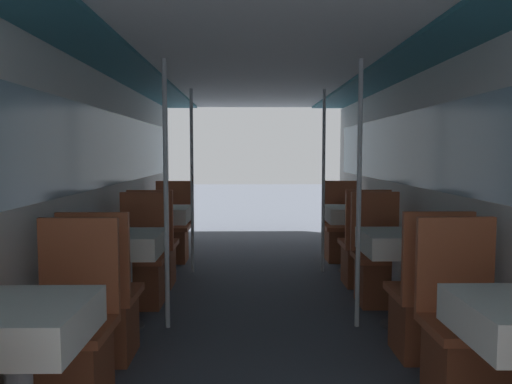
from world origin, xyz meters
The scene contains 22 objects.
wall_left centered at (-1.44, 2.73, 1.10)m, with size 0.05×8.26×2.08m.
wall_right centered at (1.44, 2.73, 1.10)m, with size 0.05×8.26×2.08m.
ceiling_panel centered at (0.00, 2.73, 2.12)m, with size 2.88×8.26×0.07m.
dining_table_left_0 centered at (-1.07, 0.64, 0.62)m, with size 0.58×0.58×0.75m.
chair_left_far_0 centered at (-1.07, 1.24, 0.30)m, with size 0.45×0.45×1.00m.
dining_table_left_1 centered at (-1.07, 2.45, 0.62)m, with size 0.58×0.58×0.75m.
chair_left_near_1 centered at (-1.07, 1.85, 0.30)m, with size 0.45×0.45×1.00m.
chair_left_far_1 centered at (-1.07, 3.05, 0.30)m, with size 0.45×0.45×1.00m.
support_pole_left_1 centered at (-0.75, 2.45, 1.04)m, with size 0.04×0.04×2.08m.
dining_table_left_2 centered at (-1.07, 4.26, 0.62)m, with size 0.58×0.58×0.75m.
chair_left_near_2 centered at (-1.07, 3.66, 0.30)m, with size 0.45×0.45×1.00m.
chair_left_far_2 centered at (-1.07, 4.86, 0.30)m, with size 0.45×0.45×1.00m.
support_pole_left_2 centered at (-0.75, 4.26, 1.04)m, with size 0.04×0.04×2.08m.
chair_right_far_0 centered at (1.07, 1.24, 0.30)m, with size 0.45×0.45×1.00m.
dining_table_right_1 centered at (1.07, 2.45, 0.62)m, with size 0.58×0.58×0.75m.
chair_right_near_1 centered at (1.07, 1.85, 0.30)m, with size 0.45×0.45×1.00m.
chair_right_far_1 centered at (1.07, 3.05, 0.30)m, with size 0.45×0.45×1.00m.
support_pole_right_1 centered at (0.75, 2.45, 1.04)m, with size 0.04×0.04×2.08m.
dining_table_right_2 centered at (1.07, 4.26, 0.62)m, with size 0.58×0.58×0.75m.
chair_right_near_2 centered at (1.07, 3.66, 0.30)m, with size 0.45×0.45×1.00m.
chair_right_far_2 centered at (1.07, 4.86, 0.30)m, with size 0.45×0.45×1.00m.
support_pole_right_2 centered at (0.75, 4.26, 1.04)m, with size 0.04×0.04×2.08m.
Camera 1 is at (-0.12, -1.38, 1.37)m, focal length 35.00 mm.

